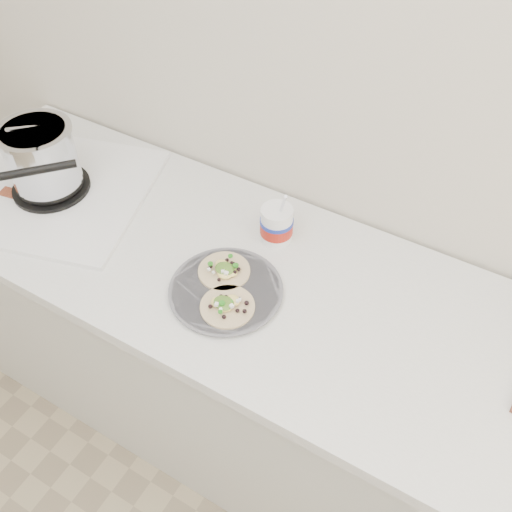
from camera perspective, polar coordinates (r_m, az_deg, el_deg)
The scene contains 5 objects.
counter at distance 1.82m, azimuth 4.65°, elevation -12.99°, with size 2.44×0.66×0.90m.
stove at distance 1.78m, azimuth -20.30°, elevation 8.17°, with size 0.68×0.65×0.27m.
taco_plate at distance 1.44m, azimuth -3.04°, elevation -3.24°, with size 0.29×0.29×0.04m.
tub at distance 1.54m, azimuth 2.15°, elevation 3.42°, with size 0.09×0.09×0.20m.
bacon_plate at distance 1.82m, azimuth -21.96°, elevation 5.25°, with size 0.26×0.26×0.02m.
Camera 1 is at (0.33, 0.57, 2.02)m, focal length 40.00 mm.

